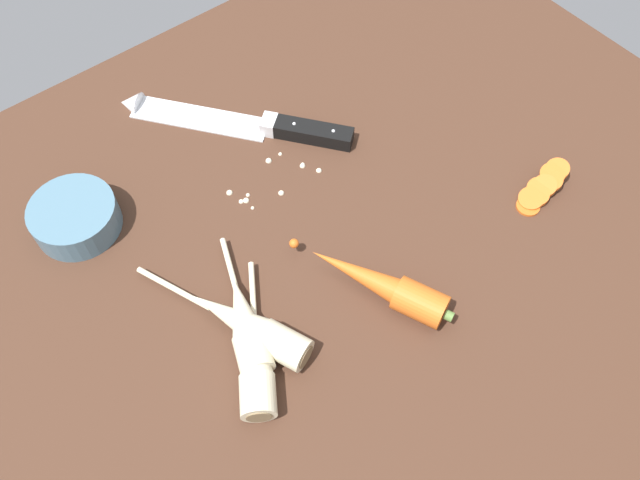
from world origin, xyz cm
name	(u,v)px	position (x,y,z in cm)	size (l,w,h in cm)	color
ground_plane	(310,244)	(0.00, 0.00, -2.00)	(120.00, 90.00, 4.00)	#42281C
chefs_knife	(230,120)	(3.03, 22.36, 0.65)	(23.90, 29.52, 4.18)	silver
whole_carrot	(382,285)	(1.61, -11.77, 2.10)	(10.50, 20.24, 4.20)	#D6601E
parsnip_front	(248,326)	(-13.89, -6.17, 1.98)	(10.91, 22.85, 4.00)	beige
parsnip_mid_left	(246,324)	(-13.93, -5.79, 1.98)	(8.95, 18.11, 4.00)	beige
parsnip_mid_right	(256,361)	(-15.65, -10.25, 1.98)	(12.46, 17.64, 4.00)	beige
carrot_slice_stack	(542,187)	(28.21, -13.73, 1.20)	(9.36, 4.19, 3.15)	#D6601E
prep_bowl	(75,216)	(-22.31, 19.77, 2.15)	(11.00, 11.00, 4.00)	slate
mince_crumbs	(281,165)	(3.78, 11.32, 0.39)	(16.85, 8.54, 0.88)	beige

